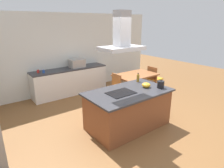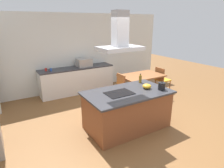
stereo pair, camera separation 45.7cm
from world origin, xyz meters
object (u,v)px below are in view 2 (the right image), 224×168
(olive_oil_bottle, at_px, (140,79))
(dining_table, at_px, (141,77))
(cooktop, at_px, (119,93))
(coffee_mug_blue, at_px, (51,70))
(tea_kettle, at_px, (162,86))
(range_hood, at_px, (120,38))
(chair_at_left_end, at_px, (118,87))
(countertop_microwave, at_px, (84,63))
(chair_at_right_end, at_px, (161,78))
(coffee_mug_red, at_px, (46,70))
(mixing_bowl, at_px, (147,86))

(olive_oil_bottle, relative_size, dining_table, 0.17)
(cooktop, bearing_deg, coffee_mug_blue, 105.36)
(tea_kettle, distance_m, range_hood, 1.52)
(cooktop, bearing_deg, dining_table, 37.75)
(coffee_mug_blue, bearing_deg, dining_table, -29.71)
(tea_kettle, height_order, chair_at_left_end, tea_kettle)
(olive_oil_bottle, bearing_deg, chair_at_left_end, 93.33)
(countertop_microwave, distance_m, dining_table, 2.07)
(dining_table, xyz_separation_m, chair_at_right_end, (0.92, 0.00, -0.16))
(coffee_mug_blue, height_order, chair_at_right_end, coffee_mug_blue)
(countertop_microwave, xyz_separation_m, coffee_mug_red, (-1.31, 0.05, -0.09))
(olive_oil_bottle, xyz_separation_m, coffee_mug_red, (-1.82, 2.54, -0.05))
(mixing_bowl, height_order, dining_table, mixing_bowl)
(cooktop, height_order, olive_oil_bottle, olive_oil_bottle)
(dining_table, distance_m, range_hood, 2.66)
(chair_at_right_end, distance_m, range_hood, 3.41)
(mixing_bowl, distance_m, chair_at_left_end, 1.50)
(countertop_microwave, height_order, chair_at_left_end, countertop_microwave)
(tea_kettle, height_order, mixing_bowl, tea_kettle)
(mixing_bowl, height_order, chair_at_left_end, mixing_bowl)
(coffee_mug_blue, relative_size, range_hood, 0.10)
(olive_oil_bottle, relative_size, chair_at_left_end, 0.26)
(dining_table, relative_size, range_hood, 1.56)
(tea_kettle, height_order, chair_at_right_end, tea_kettle)
(tea_kettle, relative_size, dining_table, 0.15)
(countertop_microwave, relative_size, coffee_mug_red, 5.56)
(chair_at_left_end, xyz_separation_m, range_hood, (-0.85, -1.37, 1.59))
(tea_kettle, height_order, range_hood, range_hood)
(countertop_microwave, xyz_separation_m, range_hood, (-0.41, -2.88, 1.06))
(cooktop, bearing_deg, olive_oil_bottle, 23.42)
(olive_oil_bottle, distance_m, mixing_bowl, 0.48)
(countertop_microwave, height_order, chair_at_right_end, countertop_microwave)
(mixing_bowl, height_order, countertop_microwave, countertop_microwave)
(mixing_bowl, distance_m, coffee_mug_blue, 3.25)
(countertop_microwave, relative_size, range_hood, 0.56)
(mixing_bowl, xyz_separation_m, chair_at_right_end, (1.94, 1.43, -0.45))
(countertop_microwave, bearing_deg, coffee_mug_blue, -177.03)
(cooktop, height_order, countertop_microwave, countertop_microwave)
(range_hood, bearing_deg, olive_oil_bottle, 23.42)
(coffee_mug_red, xyz_separation_m, coffee_mug_blue, (0.13, -0.11, 0.00))
(tea_kettle, xyz_separation_m, coffee_mug_red, (-1.89, 3.23, -0.04))
(cooktop, distance_m, mixing_bowl, 0.75)
(countertop_microwave, bearing_deg, tea_kettle, -79.61)
(chair_at_right_end, height_order, chair_at_left_end, same)
(dining_table, bearing_deg, chair_at_left_end, 180.00)
(cooktop, xyz_separation_m, mixing_bowl, (0.74, -0.06, 0.05))
(range_hood, bearing_deg, coffee_mug_blue, 105.36)
(coffee_mug_blue, bearing_deg, cooktop, -74.64)
(olive_oil_bottle, xyz_separation_m, range_hood, (-0.91, -0.39, 1.10))
(coffee_mug_red, height_order, coffee_mug_blue, same)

